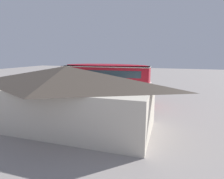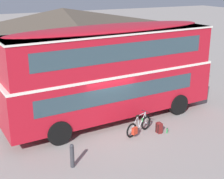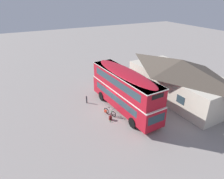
{
  "view_description": "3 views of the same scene",
  "coord_description": "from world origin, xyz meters",
  "px_view_note": "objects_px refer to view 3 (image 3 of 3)",
  "views": [
    {
      "loc": [
        -7.21,
        21.33,
        5.92
      ],
      "look_at": [
        0.22,
        -0.37,
        1.51
      ],
      "focal_mm": 29.53,
      "sensor_mm": 36.0,
      "label": 1
    },
    {
      "loc": [
        -6.36,
        -13.05,
        6.77
      ],
      "look_at": [
        0.05,
        -0.55,
        2.06
      ],
      "focal_mm": 52.45,
      "sensor_mm": 36.0,
      "label": 2
    },
    {
      "loc": [
        17.93,
        -9.81,
        12.36
      ],
      "look_at": [
        -0.35,
        -0.35,
        2.36
      ],
      "focal_mm": 31.96,
      "sensor_mm": 36.0,
      "label": 3
    }
  ],
  "objects_px": {
    "double_decker_bus": "(124,89)",
    "backpack_on_ground": "(110,118)",
    "touring_bicycle": "(109,112)",
    "kerb_bollard": "(87,99)",
    "water_bottle_green_metal": "(110,121)"
  },
  "relations": [
    {
      "from": "double_decker_bus",
      "to": "kerb_bollard",
      "type": "distance_m",
      "value": 5.25
    },
    {
      "from": "water_bottle_green_metal",
      "to": "backpack_on_ground",
      "type": "bearing_deg",
      "value": 147.71
    },
    {
      "from": "kerb_bollard",
      "to": "water_bottle_green_metal",
      "type": "bearing_deg",
      "value": 8.55
    },
    {
      "from": "touring_bicycle",
      "to": "backpack_on_ground",
      "type": "distance_m",
      "value": 0.99
    },
    {
      "from": "touring_bicycle",
      "to": "backpack_on_ground",
      "type": "height_order",
      "value": "touring_bicycle"
    },
    {
      "from": "backpack_on_ground",
      "to": "water_bottle_green_metal",
      "type": "bearing_deg",
      "value": -32.29
    },
    {
      "from": "backpack_on_ground",
      "to": "water_bottle_green_metal",
      "type": "relative_size",
      "value": 2.12
    },
    {
      "from": "double_decker_bus",
      "to": "touring_bicycle",
      "type": "bearing_deg",
      "value": -81.95
    },
    {
      "from": "double_decker_bus",
      "to": "backpack_on_ground",
      "type": "distance_m",
      "value": 3.59
    },
    {
      "from": "touring_bicycle",
      "to": "kerb_bollard",
      "type": "bearing_deg",
      "value": -160.95
    },
    {
      "from": "double_decker_bus",
      "to": "touring_bicycle",
      "type": "relative_size",
      "value": 6.51
    },
    {
      "from": "water_bottle_green_metal",
      "to": "touring_bicycle",
      "type": "bearing_deg",
      "value": 156.38
    },
    {
      "from": "touring_bicycle",
      "to": "double_decker_bus",
      "type": "bearing_deg",
      "value": 98.05
    },
    {
      "from": "double_decker_bus",
      "to": "water_bottle_green_metal",
      "type": "distance_m",
      "value": 3.94
    },
    {
      "from": "kerb_bollard",
      "to": "double_decker_bus",
      "type": "bearing_deg",
      "value": 44.33
    }
  ]
}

